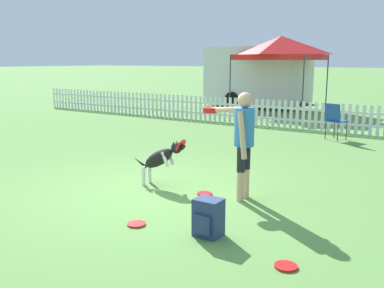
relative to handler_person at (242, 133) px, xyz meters
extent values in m
plane|color=#5B8C42|center=(-1.20, -0.49, -0.96)|extent=(240.00, 240.00, 0.00)
cylinder|color=tan|center=(0.05, -0.11, -0.74)|extent=(0.11, 0.11, 0.43)
cylinder|color=black|center=(0.05, -0.11, -0.35)|extent=(0.12, 0.12, 0.35)
cylinder|color=tan|center=(0.03, 0.09, -0.74)|extent=(0.11, 0.11, 0.43)
cylinder|color=black|center=(0.03, 0.09, -0.35)|extent=(0.12, 0.12, 0.35)
cylinder|color=#3372BF|center=(0.04, -0.01, 0.10)|extent=(0.30, 0.30, 0.54)
sphere|color=tan|center=(0.04, -0.01, 0.47)|extent=(0.22, 0.22, 0.22)
cylinder|color=tan|center=(0.11, -0.20, 0.01)|extent=(0.21, 0.16, 0.66)
cylinder|color=tan|center=(-0.30, 0.17, 0.31)|extent=(0.66, 0.08, 0.14)
cylinder|color=red|center=(-0.63, 0.17, 0.25)|extent=(0.23, 0.23, 0.02)
cylinder|color=red|center=(-0.63, 0.17, 0.28)|extent=(0.23, 0.23, 0.02)
cylinder|color=red|center=(-0.63, 0.17, 0.30)|extent=(0.23, 0.23, 0.02)
ellipsoid|color=black|center=(-1.38, -0.14, -0.51)|extent=(0.61, 0.30, 0.48)
ellipsoid|color=white|center=(-1.38, -0.14, -0.55)|extent=(0.32, 0.17, 0.23)
sphere|color=black|center=(-1.06, -0.11, -0.31)|extent=(0.17, 0.17, 0.17)
cone|color=black|center=(-0.99, -0.10, -0.27)|extent=(0.16, 0.11, 0.14)
cylinder|color=red|center=(-0.99, -0.10, -0.27)|extent=(0.16, 0.24, 0.21)
cone|color=black|center=(-1.09, -0.06, -0.24)|extent=(0.05, 0.05, 0.08)
cone|color=black|center=(-1.08, -0.16, -0.24)|extent=(0.05, 0.05, 0.08)
cylinder|color=white|center=(-1.63, -0.07, -0.81)|extent=(0.06, 0.06, 0.31)
cylinder|color=white|center=(-1.61, -0.25, -0.81)|extent=(0.06, 0.06, 0.31)
cylinder|color=white|center=(-1.23, -0.04, -0.49)|extent=(0.16, 0.07, 0.25)
cylinder|color=white|center=(-1.21, -0.20, -0.49)|extent=(0.16, 0.07, 0.25)
cone|color=black|center=(-1.75, -0.17, -0.61)|extent=(0.27, 0.08, 0.19)
cylinder|color=red|center=(-0.53, -0.13, -0.95)|extent=(0.23, 0.23, 0.02)
cylinder|color=red|center=(1.33, -1.65, -0.95)|extent=(0.23, 0.23, 0.02)
cylinder|color=red|center=(-0.59, -1.62, -0.95)|extent=(0.23, 0.23, 0.02)
cube|color=navy|center=(0.30, -1.40, -0.74)|extent=(0.31, 0.24, 0.44)
cube|color=navy|center=(0.30, -1.54, -0.78)|extent=(0.21, 0.04, 0.22)
cube|color=white|center=(-1.20, 6.71, -0.72)|extent=(22.42, 0.04, 0.06)
cube|color=white|center=(-1.20, 6.71, -0.38)|extent=(22.42, 0.04, 0.06)
cube|color=white|center=(-12.31, 6.71, -0.56)|extent=(0.09, 0.02, 0.81)
cube|color=white|center=(-12.13, 6.71, -0.56)|extent=(0.09, 0.02, 0.81)
cube|color=white|center=(-11.94, 6.71, -0.56)|extent=(0.09, 0.02, 0.81)
cube|color=white|center=(-11.76, 6.71, -0.56)|extent=(0.09, 0.02, 0.81)
cube|color=white|center=(-11.57, 6.71, -0.56)|extent=(0.09, 0.02, 0.81)
cube|color=white|center=(-11.39, 6.71, -0.56)|extent=(0.09, 0.02, 0.81)
cube|color=white|center=(-11.20, 6.71, -0.56)|extent=(0.09, 0.02, 0.81)
cube|color=white|center=(-11.02, 6.71, -0.56)|extent=(0.09, 0.02, 0.81)
cube|color=white|center=(-10.83, 6.71, -0.56)|extent=(0.09, 0.02, 0.81)
cube|color=white|center=(-10.65, 6.71, -0.56)|extent=(0.09, 0.02, 0.81)
cube|color=white|center=(-10.46, 6.71, -0.56)|extent=(0.09, 0.02, 0.81)
cube|color=white|center=(-10.28, 6.71, -0.56)|extent=(0.09, 0.02, 0.81)
cube|color=white|center=(-10.09, 6.71, -0.56)|extent=(0.09, 0.02, 0.81)
cube|color=white|center=(-9.91, 6.71, -0.56)|extent=(0.09, 0.02, 0.81)
cube|color=white|center=(-9.72, 6.71, -0.56)|extent=(0.09, 0.02, 0.81)
cube|color=white|center=(-9.54, 6.71, -0.56)|extent=(0.09, 0.02, 0.81)
cube|color=white|center=(-9.35, 6.71, -0.56)|extent=(0.09, 0.02, 0.81)
cube|color=white|center=(-9.17, 6.71, -0.56)|extent=(0.09, 0.02, 0.81)
cube|color=white|center=(-8.98, 6.71, -0.56)|extent=(0.09, 0.02, 0.81)
cube|color=white|center=(-8.79, 6.71, -0.56)|extent=(0.09, 0.02, 0.81)
cube|color=white|center=(-8.61, 6.71, -0.56)|extent=(0.09, 0.02, 0.81)
cube|color=white|center=(-8.42, 6.71, -0.56)|extent=(0.09, 0.02, 0.81)
cube|color=white|center=(-8.24, 6.71, -0.56)|extent=(0.09, 0.02, 0.81)
cube|color=white|center=(-8.05, 6.71, -0.56)|extent=(0.09, 0.02, 0.81)
cube|color=white|center=(-7.87, 6.71, -0.56)|extent=(0.09, 0.02, 0.81)
cube|color=white|center=(-7.68, 6.71, -0.56)|extent=(0.09, 0.02, 0.81)
cube|color=white|center=(-7.50, 6.71, -0.56)|extent=(0.09, 0.02, 0.81)
cube|color=white|center=(-7.31, 6.71, -0.56)|extent=(0.09, 0.02, 0.81)
cube|color=white|center=(-7.13, 6.71, -0.56)|extent=(0.09, 0.02, 0.81)
cube|color=white|center=(-6.94, 6.71, -0.56)|extent=(0.09, 0.02, 0.81)
cube|color=white|center=(-6.76, 6.71, -0.56)|extent=(0.09, 0.02, 0.81)
cube|color=white|center=(-6.57, 6.71, -0.56)|extent=(0.09, 0.02, 0.81)
cube|color=white|center=(-6.39, 6.71, -0.56)|extent=(0.09, 0.02, 0.81)
cube|color=white|center=(-6.20, 6.71, -0.56)|extent=(0.09, 0.02, 0.81)
cube|color=white|center=(-6.02, 6.71, -0.56)|extent=(0.09, 0.02, 0.81)
cube|color=white|center=(-5.83, 6.71, -0.56)|extent=(0.09, 0.02, 0.81)
cube|color=white|center=(-5.65, 6.71, -0.56)|extent=(0.09, 0.02, 0.81)
cube|color=white|center=(-5.46, 6.71, -0.56)|extent=(0.09, 0.02, 0.81)
cube|color=white|center=(-5.27, 6.71, -0.56)|extent=(0.09, 0.02, 0.81)
cube|color=white|center=(-5.09, 6.71, -0.56)|extent=(0.09, 0.02, 0.81)
cube|color=white|center=(-4.90, 6.71, -0.56)|extent=(0.09, 0.02, 0.81)
cube|color=white|center=(-4.72, 6.71, -0.56)|extent=(0.09, 0.02, 0.81)
cube|color=white|center=(-4.53, 6.71, -0.56)|extent=(0.09, 0.02, 0.81)
cube|color=white|center=(-4.35, 6.71, -0.56)|extent=(0.09, 0.02, 0.81)
cube|color=white|center=(-4.16, 6.71, -0.56)|extent=(0.09, 0.02, 0.81)
cube|color=white|center=(-3.98, 6.71, -0.56)|extent=(0.09, 0.02, 0.81)
cube|color=white|center=(-3.79, 6.71, -0.56)|extent=(0.09, 0.02, 0.81)
cube|color=white|center=(-3.61, 6.71, -0.56)|extent=(0.09, 0.02, 0.81)
cube|color=white|center=(-3.42, 6.71, -0.56)|extent=(0.09, 0.02, 0.81)
cube|color=white|center=(-3.24, 6.71, -0.56)|extent=(0.09, 0.02, 0.81)
cube|color=white|center=(-3.05, 6.71, -0.56)|extent=(0.09, 0.02, 0.81)
cube|color=white|center=(-2.87, 6.71, -0.56)|extent=(0.09, 0.02, 0.81)
cube|color=white|center=(-2.68, 6.71, -0.56)|extent=(0.09, 0.02, 0.81)
cube|color=white|center=(-2.50, 6.71, -0.56)|extent=(0.09, 0.02, 0.81)
cube|color=white|center=(-2.31, 6.71, -0.56)|extent=(0.09, 0.02, 0.81)
cube|color=white|center=(-2.13, 6.71, -0.56)|extent=(0.09, 0.02, 0.81)
cube|color=white|center=(-1.94, 6.71, -0.56)|extent=(0.09, 0.02, 0.81)
cube|color=white|center=(-1.75, 6.71, -0.56)|extent=(0.09, 0.02, 0.81)
cube|color=white|center=(-1.57, 6.71, -0.56)|extent=(0.09, 0.02, 0.81)
cube|color=white|center=(-1.38, 6.71, -0.56)|extent=(0.09, 0.02, 0.81)
cube|color=white|center=(-1.20, 6.71, -0.56)|extent=(0.09, 0.02, 0.81)
cube|color=white|center=(-1.01, 6.71, -0.56)|extent=(0.09, 0.02, 0.81)
cube|color=white|center=(-0.83, 6.71, -0.56)|extent=(0.09, 0.02, 0.81)
cube|color=white|center=(-0.64, 6.71, -0.56)|extent=(0.09, 0.02, 0.81)
cube|color=white|center=(-0.46, 6.71, -0.56)|extent=(0.09, 0.02, 0.81)
cube|color=white|center=(-0.27, 6.71, -0.56)|extent=(0.09, 0.02, 0.81)
cube|color=white|center=(-0.09, 6.71, -0.56)|extent=(0.09, 0.02, 0.81)
cube|color=white|center=(0.10, 6.71, -0.56)|extent=(0.09, 0.02, 0.81)
cube|color=white|center=(0.28, 6.71, -0.56)|extent=(0.09, 0.02, 0.81)
cube|color=white|center=(0.47, 6.71, -0.56)|extent=(0.09, 0.02, 0.81)
cube|color=white|center=(0.65, 6.71, -0.56)|extent=(0.09, 0.02, 0.81)
cylinder|color=#333338|center=(0.10, 5.69, -0.72)|extent=(0.02, 0.02, 0.47)
cylinder|color=#333338|center=(-0.24, 5.81, -0.72)|extent=(0.02, 0.02, 0.47)
cylinder|color=#333338|center=(-0.03, 5.35, -0.72)|extent=(0.02, 0.02, 0.47)
cylinder|color=#333338|center=(-0.37, 5.47, -0.72)|extent=(0.02, 0.02, 0.47)
cube|color=#1E4799|center=(-0.14, 5.58, -0.49)|extent=(0.55, 0.55, 0.03)
cube|color=#1E4799|center=(-0.20, 5.40, -0.26)|extent=(0.43, 0.23, 0.45)
cylinder|color=#333338|center=(-5.06, 9.04, 0.14)|extent=(0.04, 0.04, 2.19)
cylinder|color=#333338|center=(-2.23, 9.04, 0.14)|extent=(0.04, 0.04, 2.19)
cylinder|color=#333338|center=(-5.06, 11.88, 0.14)|extent=(0.04, 0.04, 2.19)
cylinder|color=#333338|center=(-2.23, 11.88, 0.14)|extent=(0.04, 0.04, 2.19)
cube|color=red|center=(-3.65, 10.46, 1.13)|extent=(2.83, 2.83, 0.20)
pyramid|color=red|center=(-3.65, 10.46, 1.58)|extent=(2.83, 2.83, 0.70)
cube|color=silver|center=(-5.11, 11.54, 0.38)|extent=(4.38, 2.62, 2.38)
cone|color=#3F3F42|center=(-2.65, 11.24, -0.71)|extent=(0.82, 0.30, 0.20)
cylinder|color=black|center=(-5.50, 12.66, -0.62)|extent=(0.70, 0.26, 0.68)
cylinder|color=black|center=(-5.75, 10.55, -0.62)|extent=(0.70, 0.26, 0.68)
camera|label=1|loc=(2.68, -5.37, 1.02)|focal=40.00mm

